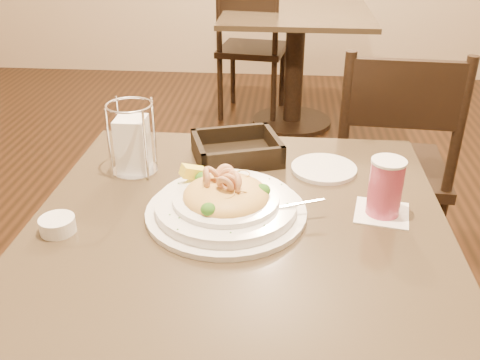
# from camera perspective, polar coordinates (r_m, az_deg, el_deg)

# --- Properties ---
(main_table) EXTENTS (0.90, 0.90, 0.73)m
(main_table) POSITION_cam_1_polar(r_m,az_deg,el_deg) (1.31, -0.08, -12.54)
(main_table) COLOR black
(main_table) RESTS_ON ground
(background_table) EXTENTS (0.91, 0.91, 0.73)m
(background_table) POSITION_cam_1_polar(r_m,az_deg,el_deg) (3.48, 5.89, 13.71)
(background_table) COLOR black
(background_table) RESTS_ON ground
(dining_chair_near) EXTENTS (0.45, 0.45, 0.93)m
(dining_chair_near) POSITION_cam_1_polar(r_m,az_deg,el_deg) (2.01, 15.64, 1.79)
(dining_chair_near) COLOR black
(dining_chair_near) RESTS_ON ground
(dining_chair_far) EXTENTS (0.47, 0.47, 0.93)m
(dining_chair_far) POSITION_cam_1_polar(r_m,az_deg,el_deg) (3.61, 1.18, 14.29)
(dining_chair_far) COLOR black
(dining_chair_far) RESTS_ON ground
(pasta_bowl) EXTENTS (0.39, 0.35, 0.11)m
(pasta_bowl) POSITION_cam_1_polar(r_m,az_deg,el_deg) (1.16, -1.54, -2.32)
(pasta_bowl) COLOR white
(pasta_bowl) RESTS_ON main_table
(drink_glass) EXTENTS (0.13, 0.13, 0.13)m
(drink_glass) POSITION_cam_1_polar(r_m,az_deg,el_deg) (1.19, 15.25, -0.81)
(drink_glass) COLOR white
(drink_glass) RESTS_ON main_table
(bread_basket) EXTENTS (0.26, 0.24, 0.06)m
(bread_basket) POSITION_cam_1_polar(r_m,az_deg,el_deg) (1.42, -0.35, 3.07)
(bread_basket) COLOR black
(bread_basket) RESTS_ON main_table
(napkin_caddy) EXTENTS (0.11, 0.11, 0.18)m
(napkin_caddy) POSITION_cam_1_polar(r_m,az_deg,el_deg) (1.35, -11.37, 3.88)
(napkin_caddy) COLOR silver
(napkin_caddy) RESTS_ON main_table
(side_plate) EXTENTS (0.22, 0.22, 0.01)m
(side_plate) POSITION_cam_1_polar(r_m,az_deg,el_deg) (1.38, 8.93, 1.21)
(side_plate) COLOR white
(side_plate) RESTS_ON main_table
(butter_ramekin) EXTENTS (0.08, 0.08, 0.03)m
(butter_ramekin) POSITION_cam_1_polar(r_m,az_deg,el_deg) (1.18, -18.89, -4.56)
(butter_ramekin) COLOR white
(butter_ramekin) RESTS_ON main_table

